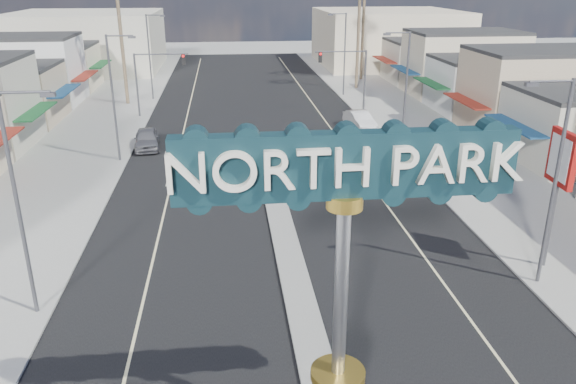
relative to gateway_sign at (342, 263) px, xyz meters
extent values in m
plane|color=gray|center=(0.00, 28.02, -5.93)|extent=(160.00, 160.00, 0.00)
cube|color=black|center=(0.00, 28.02, -5.92)|extent=(20.00, 120.00, 0.01)
cube|color=gray|center=(0.00, 12.02, -5.85)|extent=(1.30, 30.00, 0.16)
cube|color=gray|center=(-14.00, 28.02, -5.87)|extent=(8.00, 120.00, 0.12)
cube|color=gray|center=(14.00, 28.02, -5.87)|extent=(8.00, 120.00, 0.12)
cube|color=#B7B29E|center=(24.00, 41.02, -2.93)|extent=(12.00, 42.00, 6.00)
cube|color=#B7B29E|center=(-22.00, 73.02, -1.93)|extent=(20.00, 20.00, 8.00)
cube|color=beige|center=(22.00, 73.02, -1.93)|extent=(20.00, 20.00, 8.00)
cylinder|color=gold|center=(0.00, 0.02, -3.44)|extent=(1.50, 1.50, 0.25)
cylinder|color=#B7B7BC|center=(0.00, 0.02, -0.92)|extent=(0.36, 0.36, 4.80)
cylinder|color=gold|center=(0.00, 0.02, 1.66)|extent=(0.90, 0.90, 0.35)
cube|color=#0E272D|center=(0.00, 0.02, 2.58)|extent=(8.20, 0.50, 1.60)
cylinder|color=#47474C|center=(-11.00, 42.02, -2.93)|extent=(0.18, 0.18, 6.00)
cylinder|color=#47474C|center=(-8.50, 42.02, -0.03)|extent=(5.00, 0.12, 0.12)
cube|color=black|center=(-6.50, 42.02, -0.53)|extent=(0.32, 0.32, 1.00)
sphere|color=red|center=(-6.50, 41.84, -0.21)|extent=(0.22, 0.22, 0.22)
cylinder|color=#47474C|center=(11.00, 42.02, -2.93)|extent=(0.18, 0.18, 6.00)
cylinder|color=#47474C|center=(8.50, 42.02, -0.03)|extent=(5.00, 0.12, 0.12)
cube|color=black|center=(6.50, 42.02, -0.53)|extent=(0.32, 0.32, 1.00)
sphere|color=red|center=(6.50, 41.84, -0.21)|extent=(0.22, 0.22, 0.22)
cylinder|color=#47474C|center=(-10.60, 8.02, -1.43)|extent=(0.16, 0.16, 9.00)
cylinder|color=#47474C|center=(-9.70, 8.02, 2.97)|extent=(1.80, 0.10, 0.10)
cube|color=#47474C|center=(-8.90, 8.02, 2.87)|extent=(0.50, 0.22, 0.15)
cylinder|color=#47474C|center=(-10.60, 28.02, -1.43)|extent=(0.16, 0.16, 9.00)
cylinder|color=#47474C|center=(-9.70, 28.02, 2.97)|extent=(1.80, 0.10, 0.10)
cube|color=#47474C|center=(-8.90, 28.02, 2.87)|extent=(0.50, 0.22, 0.15)
cylinder|color=#47474C|center=(-10.60, 50.02, -1.43)|extent=(0.16, 0.16, 9.00)
cylinder|color=#47474C|center=(-9.70, 50.02, 2.97)|extent=(1.80, 0.10, 0.10)
cube|color=#47474C|center=(-8.90, 50.02, 2.87)|extent=(0.50, 0.22, 0.15)
cylinder|color=#47474C|center=(10.60, 8.02, -1.43)|extent=(0.16, 0.16, 9.00)
cylinder|color=#47474C|center=(9.70, 8.02, 2.97)|extent=(1.80, 0.10, 0.10)
cube|color=#47474C|center=(8.90, 8.02, 2.87)|extent=(0.50, 0.22, 0.15)
cylinder|color=#47474C|center=(10.60, 28.02, -1.43)|extent=(0.16, 0.16, 9.00)
cylinder|color=#47474C|center=(9.70, 28.02, 2.97)|extent=(1.80, 0.10, 0.10)
cube|color=#47474C|center=(8.90, 28.02, 2.87)|extent=(0.50, 0.22, 0.15)
cylinder|color=#47474C|center=(10.60, 50.02, -1.43)|extent=(0.16, 0.16, 9.00)
cylinder|color=#47474C|center=(9.70, 50.02, 2.97)|extent=(1.80, 0.10, 0.10)
cube|color=#47474C|center=(8.90, 50.02, 2.87)|extent=(0.50, 0.22, 0.15)
cylinder|color=brown|center=(-13.00, 48.02, 0.07)|extent=(0.36, 0.36, 12.00)
cylinder|color=brown|center=(13.00, 54.02, -0.43)|extent=(0.36, 0.36, 11.00)
cylinder|color=brown|center=(15.00, 60.02, 0.57)|extent=(0.36, 0.36, 13.00)
imported|color=slate|center=(-9.00, 31.19, -5.15)|extent=(2.29, 4.74, 1.56)
imported|color=silver|center=(9.00, 35.23, -5.15)|extent=(2.23, 4.89, 1.56)
cylinder|color=#47474C|center=(11.62, 9.39, -3.81)|extent=(0.20, 0.20, 4.00)
cube|color=#9B110E|center=(11.62, 9.39, -0.61)|extent=(0.37, 2.01, 2.40)
cube|color=white|center=(11.48, 9.40, -0.61)|extent=(0.11, 1.60, 1.90)
camera|label=1|loc=(-2.76, -12.26, 6.72)|focal=35.00mm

